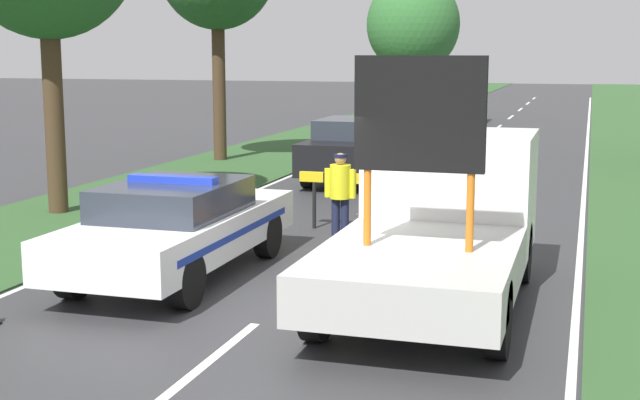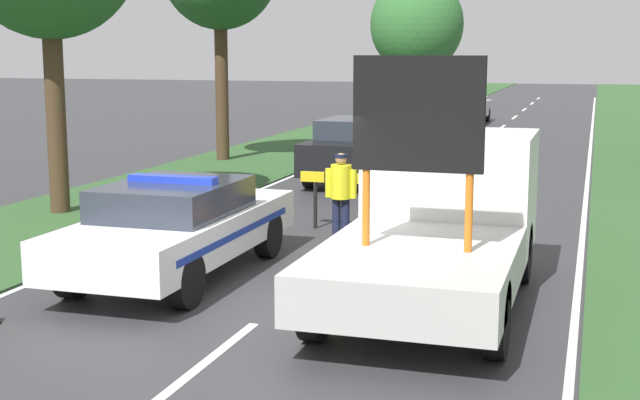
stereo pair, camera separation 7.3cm
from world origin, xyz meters
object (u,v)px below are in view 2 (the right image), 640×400
pedestrian_civilian (402,187)px  queued_car_suv_grey (431,116)px  road_barrier (373,184)px  traffic_cone_behind_barrier (436,219)px  work_truck (440,218)px  police_officer (341,190)px  queued_car_sedan_black (357,149)px  queued_car_sedan_silver (465,106)px  police_car (178,226)px  queued_car_hatch_blue (401,127)px  traffic_cone_near_police (442,212)px  roadside_tree_mid_left (417,25)px  traffic_cone_centre_front (363,219)px

pedestrian_civilian → queued_car_suv_grey: (-2.76, 18.17, -0.09)m
road_barrier → traffic_cone_behind_barrier: (1.15, 0.01, -0.57)m
work_truck → pedestrian_civilian: 3.59m
work_truck → police_officer: size_ratio=3.43×
queued_car_sedan_black → queued_car_sedan_silver: bearing=-90.2°
police_car → queued_car_hatch_blue: 16.00m
police_car → police_officer: bearing=56.9°
traffic_cone_near_police → roadside_tree_mid_left: 26.40m
work_truck → roadside_tree_mid_left: bearing=-74.7°
traffic_cone_behind_barrier → roadside_tree_mid_left: bearing=102.0°
police_officer → queued_car_hatch_blue: (-1.77, 13.12, -0.05)m
road_barrier → traffic_cone_behind_barrier: bearing=0.4°
work_truck → queued_car_suv_grey: work_truck is taller
queued_car_hatch_blue → queued_car_suv_grey: 5.64m
traffic_cone_centre_front → queued_car_sedan_black: bearing=105.7°
pedestrian_civilian → traffic_cone_centre_front: bearing=156.5°
pedestrian_civilian → road_barrier: bearing=116.9°
pedestrian_civilian → roadside_tree_mid_left: roadside_tree_mid_left is taller
pedestrian_civilian → traffic_cone_near_police: size_ratio=3.02×
work_truck → queued_car_sedan_silver: work_truck is taller
traffic_cone_centre_front → traffic_cone_behind_barrier: 1.31m
traffic_cone_centre_front → queued_car_hatch_blue: queued_car_hatch_blue is taller
traffic_cone_near_police → queued_car_hatch_blue: bearing=105.9°
work_truck → roadside_tree_mid_left: 31.07m
queued_car_sedan_silver → roadside_tree_mid_left: size_ratio=0.65×
traffic_cone_behind_barrier → pedestrian_civilian: bearing=-136.7°
police_officer → queued_car_sedan_silver: queued_car_sedan_silver is taller
traffic_cone_near_police → queued_car_suv_grey: 17.09m
traffic_cone_centre_front → queued_car_hatch_blue: 12.73m
queued_car_suv_grey → roadside_tree_mid_left: bearing=-75.1°
traffic_cone_near_police → roadside_tree_mid_left: (-5.55, 25.47, 4.17)m
traffic_cone_behind_barrier → roadside_tree_mid_left: roadside_tree_mid_left is taller
road_barrier → traffic_cone_near_police: size_ratio=5.27×
queued_car_sedan_black → queued_car_hatch_blue: (-0.18, 6.05, 0.04)m
queued_car_suv_grey → queued_car_sedan_silver: queued_car_suv_grey is taller
work_truck → pedestrian_civilian: size_ratio=3.38×
work_truck → road_barrier: size_ratio=1.94×
work_truck → police_officer: 3.52m
work_truck → pedestrian_civilian: work_truck is taller
traffic_cone_near_police → traffic_cone_centre_front: bearing=-129.2°
police_officer → queued_car_sedan_black: size_ratio=0.35×
traffic_cone_near_police → traffic_cone_centre_front: size_ratio=0.81×
road_barrier → queued_car_sedan_black: queued_car_sedan_black is taller
traffic_cone_near_police → queued_car_hatch_blue: queued_car_hatch_blue is taller
queued_car_hatch_blue → work_truck: bearing=103.8°
queued_car_hatch_blue → pedestrian_civilian: bearing=102.2°
police_officer → queued_car_suv_grey: 18.85m
police_officer → queued_car_hatch_blue: size_ratio=0.35×
traffic_cone_near_police → roadside_tree_mid_left: bearing=102.3°
pedestrian_civilian → queued_car_sedan_black: size_ratio=0.35×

